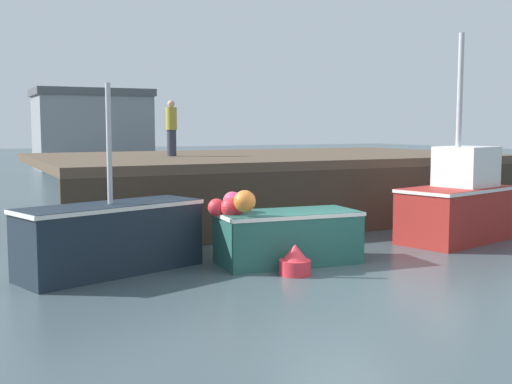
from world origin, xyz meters
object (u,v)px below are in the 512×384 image
(mooring_buoy_foreground, at_px, (295,261))
(fishing_boat_near_right, at_px, (283,233))
(fishing_boat_mid, at_px, (458,204))
(dockworker, at_px, (171,128))
(fishing_boat_near_left, at_px, (111,236))

(mooring_buoy_foreground, bearing_deg, fishing_boat_near_right, 74.38)
(fishing_boat_near_right, xyz_separation_m, fishing_boat_mid, (5.33, 0.45, 0.30))
(dockworker, bearing_deg, fishing_boat_near_left, -118.41)
(fishing_boat_mid, height_order, dockworker, fishing_boat_mid)
(fishing_boat_mid, distance_m, dockworker, 8.75)
(fishing_boat_mid, height_order, mooring_buoy_foreground, fishing_boat_mid)
(fishing_boat_near_left, xyz_separation_m, fishing_boat_mid, (8.85, -0.29, 0.23))
(dockworker, height_order, mooring_buoy_foreground, dockworker)
(fishing_boat_mid, xyz_separation_m, dockworker, (-5.45, 6.57, 1.92))
(fishing_boat_near_left, height_order, dockworker, fishing_boat_near_left)
(dockworker, bearing_deg, fishing_boat_mid, -50.28)
(fishing_boat_mid, relative_size, dockworker, 3.07)
(dockworker, distance_m, mooring_buoy_foreground, 8.48)
(dockworker, xyz_separation_m, mooring_buoy_foreground, (-0.17, -8.07, -2.61))
(fishing_boat_near_right, bearing_deg, mooring_buoy_foreground, -105.62)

